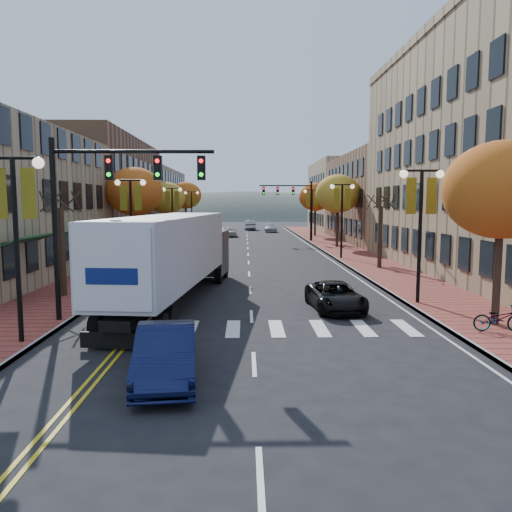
{
  "coord_description": "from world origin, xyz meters",
  "views": [
    {
      "loc": [
        -0.24,
        -15.9,
        4.64
      ],
      "look_at": [
        0.24,
        6.52,
        2.2
      ],
      "focal_mm": 35.0,
      "sensor_mm": 36.0,
      "label": 1
    }
  ],
  "objects": [
    {
      "name": "lamp_left_a",
      "position": [
        -7.5,
        0.0,
        4.29
      ],
      "size": [
        1.96,
        0.36,
        6.05
      ],
      "color": "black",
      "rests_on": "ground"
    },
    {
      "name": "lamp_left_c",
      "position": [
        -7.5,
        34.0,
        4.29
      ],
      "size": [
        1.96,
        0.36,
        6.05
      ],
      "color": "black",
      "rests_on": "ground"
    },
    {
      "name": "building_left_far",
      "position": [
        -17.0,
        61.0,
        4.75
      ],
      "size": [
        12.0,
        26.0,
        9.5
      ],
      "primitive_type": "cube",
      "color": "#9E8966",
      "rests_on": "ground"
    },
    {
      "name": "traffic_mast_near",
      "position": [
        -5.48,
        3.0,
        4.92
      ],
      "size": [
        6.1,
        0.35,
        7.0
      ],
      "color": "black",
      "rests_on": "ground"
    },
    {
      "name": "lamp_left_d",
      "position": [
        -7.5,
        52.0,
        4.29
      ],
      "size": [
        1.96,
        0.36,
        6.05
      ],
      "color": "black",
      "rests_on": "ground"
    },
    {
      "name": "tree_left_b",
      "position": [
        -9.0,
        24.0,
        5.45
      ],
      "size": [
        4.48,
        4.48,
        7.21
      ],
      "color": "#382619",
      "rests_on": "sidewalk_left"
    },
    {
      "name": "tree_right_c",
      "position": [
        9.0,
        34.0,
        5.45
      ],
      "size": [
        4.48,
        4.48,
        7.21
      ],
      "color": "#382619",
      "rests_on": "sidewalk_right"
    },
    {
      "name": "tree_left_a",
      "position": [
        -9.0,
        8.0,
        2.25
      ],
      "size": [
        0.28,
        0.28,
        4.2
      ],
      "color": "#382619",
      "rests_on": "sidewalk_left"
    },
    {
      "name": "semi_truck",
      "position": [
        -3.41,
        6.81,
        2.36
      ],
      "size": [
        4.27,
        16.34,
        4.04
      ],
      "rotation": [
        0.0,
        0.0,
        -0.11
      ],
      "color": "black",
      "rests_on": "ground"
    },
    {
      "name": "car_far_oncoming",
      "position": [
        0.5,
        67.04,
        0.81
      ],
      "size": [
        1.94,
        5.0,
        1.62
      ],
      "primitive_type": "imported",
      "rotation": [
        0.0,
        0.0,
        3.19
      ],
      "color": "#A5A7AD",
      "rests_on": "ground"
    },
    {
      "name": "lamp_left_b",
      "position": [
        -7.5,
        16.0,
        4.29
      ],
      "size": [
        1.96,
        0.36,
        6.05
      ],
      "color": "black",
      "rests_on": "ground"
    },
    {
      "name": "lamp_right_c",
      "position": [
        7.5,
        42.0,
        4.29
      ],
      "size": [
        1.96,
        0.36,
        6.05
      ],
      "color": "black",
      "rests_on": "ground"
    },
    {
      "name": "sidewalk_right",
      "position": [
        9.0,
        32.5,
        0.07
      ],
      "size": [
        4.0,
        85.0,
        0.15
      ],
      "primitive_type": "cube",
      "color": "brown",
      "rests_on": "ground"
    },
    {
      "name": "navy_sedan",
      "position": [
        -2.31,
        -3.27,
        0.71
      ],
      "size": [
        1.97,
        4.46,
        1.42
      ],
      "primitive_type": "imported",
      "rotation": [
        0.0,
        0.0,
        0.11
      ],
      "color": "#0C1233",
      "rests_on": "ground"
    },
    {
      "name": "tree_right_b",
      "position": [
        9.0,
        18.0,
        2.25
      ],
      "size": [
        0.28,
        0.28,
        4.2
      ],
      "color": "#382619",
      "rests_on": "sidewalk_right"
    },
    {
      "name": "building_right_far",
      "position": [
        18.5,
        64.0,
        5.5
      ],
      "size": [
        15.0,
        20.0,
        11.0
      ],
      "primitive_type": "cube",
      "color": "#9E8966",
      "rests_on": "ground"
    },
    {
      "name": "traffic_mast_far",
      "position": [
        5.48,
        42.0,
        4.92
      ],
      "size": [
        6.1,
        0.34,
        7.0
      ],
      "color": "black",
      "rests_on": "ground"
    },
    {
      "name": "car_far_silver",
      "position": [
        3.67,
        61.07,
        0.66
      ],
      "size": [
        1.94,
        4.57,
        1.32
      ],
      "primitive_type": "imported",
      "rotation": [
        0.0,
        0.0,
        -0.02
      ],
      "color": "#A8A9B0",
      "rests_on": "ground"
    },
    {
      "name": "tree_right_d",
      "position": [
        9.0,
        50.0,
        5.29
      ],
      "size": [
        4.35,
        4.35,
        7.0
      ],
      "color": "#382619",
      "rests_on": "sidewalk_right"
    },
    {
      "name": "building_left_mid",
      "position": [
        -17.0,
        36.0,
        5.5
      ],
      "size": [
        12.0,
        24.0,
        11.0
      ],
      "primitive_type": "cube",
      "color": "brown",
      "rests_on": "ground"
    },
    {
      "name": "tree_left_d",
      "position": [
        -9.0,
        58.0,
        5.6
      ],
      "size": [
        4.61,
        4.61,
        7.42
      ],
      "color": "#382619",
      "rests_on": "sidewalk_left"
    },
    {
      "name": "sidewalk_left",
      "position": [
        -9.0,
        32.5,
        0.07
      ],
      "size": [
        4.0,
        85.0,
        0.15
      ],
      "primitive_type": "cube",
      "color": "brown",
      "rests_on": "ground"
    },
    {
      "name": "bicycle",
      "position": [
        8.58,
        0.91,
        0.61
      ],
      "size": [
        1.78,
        0.75,
        0.91
      ],
      "primitive_type": "imported",
      "rotation": [
        0.0,
        0.0,
        1.48
      ],
      "color": "gray",
      "rests_on": "sidewalk_right"
    },
    {
      "name": "ground",
      "position": [
        0.0,
        0.0,
        0.0
      ],
      "size": [
        200.0,
        200.0,
        0.0
      ],
      "primitive_type": "plane",
      "color": "black",
      "rests_on": "ground"
    },
    {
      "name": "building_right_mid",
      "position": [
        18.5,
        42.0,
        5.0
      ],
      "size": [
        15.0,
        24.0,
        10.0
      ],
      "primitive_type": "cube",
      "color": "brown",
      "rests_on": "ground"
    },
    {
      "name": "car_far_white",
      "position": [
        -2.19,
        50.96,
        0.69
      ],
      "size": [
        1.74,
        4.07,
        1.37
      ],
      "primitive_type": "imported",
      "rotation": [
        0.0,
        0.0,
        0.03
      ],
      "color": "silver",
      "rests_on": "ground"
    },
    {
      "name": "tree_right_a",
      "position": [
        9.0,
        2.0,
        5.05
      ],
      "size": [
        4.16,
        4.16,
        6.69
      ],
      "color": "#382619",
      "rests_on": "sidewalk_right"
    },
    {
      "name": "lamp_right_a",
      "position": [
        7.5,
        6.0,
        4.29
      ],
      "size": [
        1.96,
        0.36,
        6.05
      ],
      "color": "black",
      "rests_on": "ground"
    },
    {
      "name": "lamp_right_b",
      "position": [
        7.5,
        24.0,
        4.29
      ],
      "size": [
        1.96,
        0.36,
        6.05
      ],
      "color": "black",
      "rests_on": "ground"
    },
    {
      "name": "black_suv",
      "position": [
        3.63,
        5.19,
        0.6
      ],
      "size": [
        2.31,
        4.45,
        1.2
      ],
      "primitive_type": "imported",
      "rotation": [
        0.0,
        0.0,
        0.08
      ],
      "color": "black",
      "rests_on": "ground"
    },
    {
      "name": "tree_left_c",
      "position": [
        -9.0,
        40.0,
        5.05
      ],
      "size": [
        4.16,
        4.16,
        6.69
      ],
      "color": "#382619",
      "rests_on": "sidewalk_left"
    }
  ]
}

